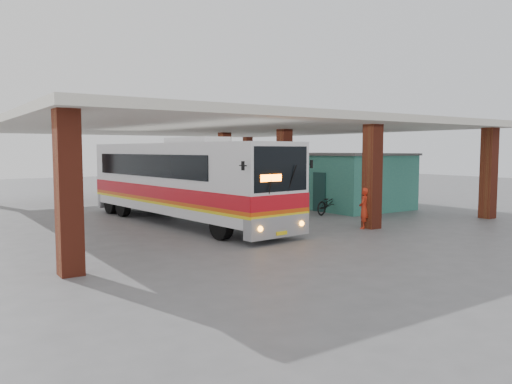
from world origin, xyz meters
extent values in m
plane|color=#515154|center=(0.00, 0.00, 0.00)|extent=(90.00, 90.00, 0.00)
cube|color=maroon|center=(3.00, -3.00, 2.17)|extent=(0.60, 0.60, 4.35)
cube|color=maroon|center=(3.00, 3.00, 2.17)|extent=(0.60, 0.60, 4.35)
cube|color=maroon|center=(3.00, 9.00, 2.17)|extent=(0.60, 0.60, 4.35)
cube|color=maroon|center=(-9.50, -4.00, 2.17)|extent=(0.60, 0.60, 4.35)
cube|color=maroon|center=(10.00, -4.00, 2.17)|extent=(0.60, 0.60, 4.35)
cube|color=maroon|center=(10.00, 17.00, 2.17)|extent=(0.60, 0.60, 4.35)
cube|color=silver|center=(0.50, 6.50, 4.50)|extent=(21.00, 23.00, 0.30)
cube|color=#2F766B|center=(7.50, 4.00, 1.50)|extent=(5.00, 8.00, 3.00)
cube|color=#505050|center=(7.50, 4.00, 3.05)|extent=(5.20, 8.20, 0.12)
cube|color=#133431|center=(4.98, 2.50, 1.05)|extent=(0.08, 0.95, 2.10)
cube|color=black|center=(4.98, 5.50, 1.80)|extent=(0.08, 1.20, 1.00)
cube|color=black|center=(4.95, 5.50, 1.80)|extent=(0.04, 1.30, 1.10)
cube|color=silver|center=(-2.82, 2.88, 2.07)|extent=(3.85, 13.24, 3.04)
cube|color=silver|center=(-2.73, 1.80, 3.70)|extent=(1.59, 3.36, 0.27)
cube|color=#929297|center=(-2.27, -3.42, 0.60)|extent=(2.77, 0.67, 0.76)
cube|color=red|center=(-2.82, 2.88, 1.47)|extent=(3.89, 13.24, 0.54)
cube|color=#D54B0B|center=(-2.82, 2.88, 1.13)|extent=(3.89, 13.24, 0.14)
cube|color=yellow|center=(-2.82, 2.88, 1.00)|extent=(3.89, 13.24, 0.11)
cube|color=black|center=(-2.25, -3.58, 2.63)|extent=(2.47, 0.32, 1.58)
cube|color=black|center=(-4.26, 3.63, 2.61)|extent=(0.91, 9.75, 0.98)
cube|color=black|center=(-1.54, 3.87, 2.61)|extent=(0.91, 9.75, 0.98)
cube|color=#FF5905|center=(-2.73, -3.68, 2.34)|extent=(0.93, 0.13, 0.24)
sphere|color=orange|center=(-3.22, -3.73, 0.63)|extent=(0.20, 0.20, 0.20)
sphere|color=orange|center=(-1.27, -3.56, 0.63)|extent=(0.20, 0.20, 0.20)
cube|color=yellow|center=(-2.25, -3.66, 0.38)|extent=(0.49, 0.07, 0.13)
cylinder|color=black|center=(-3.60, -1.77, 0.54)|extent=(0.44, 1.11, 1.09)
cylinder|color=black|center=(-1.25, -1.56, 0.54)|extent=(0.44, 1.11, 1.09)
cylinder|color=black|center=(-4.33, 6.57, 0.54)|extent=(0.44, 1.11, 1.09)
cylinder|color=black|center=(-1.98, 6.78, 0.54)|extent=(0.44, 1.11, 1.09)
cylinder|color=black|center=(-4.46, 7.98, 0.54)|extent=(0.44, 1.11, 1.09)
cylinder|color=black|center=(-2.11, 8.18, 0.54)|extent=(0.44, 1.11, 1.09)
imported|color=black|center=(4.70, 1.44, 0.56)|extent=(2.27, 1.28, 1.13)
imported|color=red|center=(2.67, -2.89, 0.86)|extent=(0.75, 0.66, 1.72)
cube|color=red|center=(4.95, 8.03, 0.21)|extent=(0.44, 0.44, 0.06)
cube|color=red|center=(5.11, 8.01, 0.46)|extent=(0.11, 0.39, 0.55)
cylinder|color=black|center=(4.77, 7.90, 0.09)|extent=(0.03, 0.03, 0.18)
cylinder|color=black|center=(5.08, 7.85, 0.09)|extent=(0.03, 0.03, 0.18)
cylinder|color=black|center=(4.82, 8.21, 0.09)|extent=(0.03, 0.03, 0.18)
cylinder|color=black|center=(5.13, 8.16, 0.09)|extent=(0.03, 0.03, 0.18)
camera|label=1|loc=(-12.78, -17.41, 3.29)|focal=35.00mm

